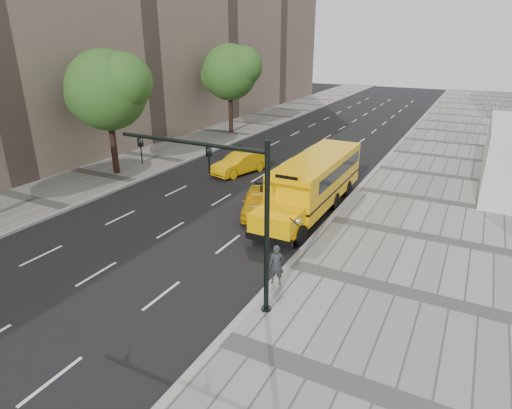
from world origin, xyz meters
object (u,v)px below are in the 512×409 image
at_px(tree_b, 108,90).
at_px(traffic_signal, 230,202).
at_px(tree_c, 231,72).
at_px(school_bus, 315,179).
at_px(taxi_near, 258,202).
at_px(pedestrian, 277,265).
at_px(taxi_far, 240,163).

xyz_separation_m(tree_b, traffic_signal, (15.59, -9.98, -1.95)).
height_order(tree_c, school_bus, tree_c).
distance_m(tree_b, taxi_near, 13.61).
relative_size(tree_c, school_bus, 0.76).
height_order(taxi_near, pedestrian, pedestrian).
distance_m(school_bus, pedestrian, 9.00).
relative_size(tree_b, pedestrian, 5.26).
bearing_deg(taxi_far, tree_c, 139.19).
bearing_deg(tree_b, traffic_signal, -32.64).
height_order(school_bus, pedestrian, school_bus).
bearing_deg(tree_b, tree_c, 90.00).
bearing_deg(taxi_near, tree_b, 149.51).
xyz_separation_m(tree_b, taxi_far, (7.68, 4.45, -5.28)).
bearing_deg(pedestrian, tree_c, 106.40).
xyz_separation_m(taxi_near, traffic_signal, (3.19, -8.24, 3.38)).
height_order(tree_b, school_bus, tree_b).
distance_m(school_bus, taxi_near, 3.59).
bearing_deg(pedestrian, tree_b, 135.95).
relative_size(school_bus, taxi_near, 2.78).
distance_m(tree_c, pedestrian, 29.99).
distance_m(tree_b, school_bus, 15.51).
xyz_separation_m(tree_b, tree_c, (0.00, 16.25, 0.10)).
bearing_deg(tree_b, school_bus, 2.33).
relative_size(taxi_near, taxi_far, 0.91).
relative_size(taxi_far, traffic_signal, 0.72).
distance_m(taxi_far, traffic_signal, 16.79).
relative_size(pedestrian, traffic_signal, 0.26).
relative_size(tree_b, taxi_near, 2.10).
xyz_separation_m(tree_c, taxi_far, (7.68, -11.80, -5.39)).
bearing_deg(pedestrian, traffic_signal, -136.53).
distance_m(school_bus, taxi_far, 8.24).
bearing_deg(taxi_near, tree_c, 102.06).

